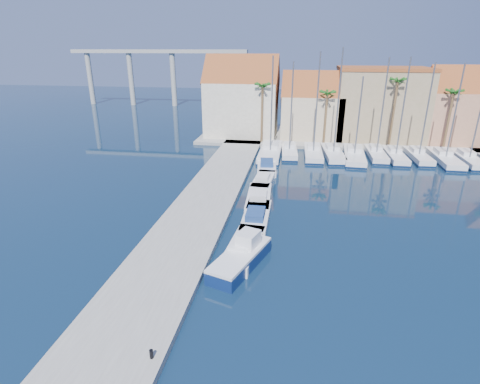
{
  "coord_description": "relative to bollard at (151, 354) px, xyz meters",
  "views": [
    {
      "loc": [
        -0.0,
        -18.11,
        14.92
      ],
      "look_at": [
        -4.84,
        12.31,
        3.0
      ],
      "focal_mm": 28.0,
      "sensor_mm": 36.0,
      "label": 1
    }
  ],
  "objects": [
    {
      "name": "sailboat_1",
      "position": [
        5.34,
        40.96,
        -0.11
      ],
      "size": [
        2.76,
        8.53,
        13.19
      ],
      "rotation": [
        0.0,
        0.0,
        0.06
      ],
      "color": "white",
      "rests_on": "ground"
    },
    {
      "name": "sailboat_3",
      "position": [
        11.65,
        40.66,
        -0.11
      ],
      "size": [
        3.28,
        9.71,
        14.99
      ],
      "rotation": [
        0.0,
        0.0,
        0.08
      ],
      "color": "white",
      "rests_on": "ground"
    },
    {
      "name": "shore_north",
      "position": [
        16.6,
        52.61,
        -0.49
      ],
      "size": [
        54.0,
        16.0,
        0.5
      ],
      "primitive_type": "cube",
      "color": "gray",
      "rests_on": "ground"
    },
    {
      "name": "motorboat_west_1",
      "position": [
        3.19,
        17.24,
        -0.23
      ],
      "size": [
        2.31,
        7.09,
        1.4
      ],
      "rotation": [
        0.0,
        0.0,
        0.01
      ],
      "color": "white",
      "rests_on": "ground"
    },
    {
      "name": "building_2",
      "position": [
        19.6,
        52.61,
        5.51
      ],
      "size": [
        14.2,
        10.2,
        11.5
      ],
      "color": "#9B875F",
      "rests_on": "shore_north"
    },
    {
      "name": "sailboat_7",
      "position": [
        23.47,
        41.12,
        -0.11
      ],
      "size": [
        2.45,
        8.38,
        13.15
      ],
      "rotation": [
        0.0,
        0.0,
        0.03
      ],
      "color": "white",
      "rests_on": "ground"
    },
    {
      "name": "ground",
      "position": [
        6.6,
        4.61,
        -0.74
      ],
      "size": [
        260.0,
        260.0,
        0.0
      ],
      "primitive_type": "plane",
      "color": "#081C30",
      "rests_on": "ground"
    },
    {
      "name": "building_0",
      "position": [
        -3.4,
        51.61,
        5.78
      ],
      "size": [
        12.3,
        9.0,
        13.5
      ],
      "color": "beige",
      "rests_on": "shore_north"
    },
    {
      "name": "bollard",
      "position": [
        0.0,
        0.0,
        0.0
      ],
      "size": [
        0.19,
        0.19,
        0.49
      ],
      "primitive_type": "cylinder",
      "color": "black",
      "rests_on": "quay_west"
    },
    {
      "name": "sailboat_4",
      "position": [
        14.6,
        40.23,
        -0.18
      ],
      "size": [
        3.4,
        10.57,
        11.39
      ],
      "rotation": [
        0.0,
        0.0,
        -0.06
      ],
      "color": "white",
      "rests_on": "ground"
    },
    {
      "name": "sailboat_2",
      "position": [
        8.83,
        40.66,
        -0.12
      ],
      "size": [
        2.72,
        9.5,
        14.49
      ],
      "rotation": [
        0.0,
        0.0,
        0.02
      ],
      "color": "white",
      "rests_on": "ground"
    },
    {
      "name": "quay_west",
      "position": [
        -2.4,
        18.11,
        -0.49
      ],
      "size": [
        6.0,
        77.0,
        0.5
      ],
      "primitive_type": "cube",
      "color": "gray",
      "rests_on": "ground"
    },
    {
      "name": "palm_0",
      "position": [
        0.6,
        46.61,
        8.34
      ],
      "size": [
        2.6,
        2.6,
        10.15
      ],
      "color": "brown",
      "rests_on": "shore_north"
    },
    {
      "name": "palm_3",
      "position": [
        28.6,
        46.61,
        7.86
      ],
      "size": [
        2.6,
        2.6,
        9.65
      ],
      "color": "brown",
      "rests_on": "shore_north"
    },
    {
      "name": "sailboat_9",
      "position": [
        29.82,
        40.54,
        -0.11
      ],
      "size": [
        2.36,
        8.88,
        14.04
      ],
      "rotation": [
        0.0,
        0.0,
        0.0
      ],
      "color": "white",
      "rests_on": "ground"
    },
    {
      "name": "building_3",
      "position": [
        31.6,
        51.61,
        5.12
      ],
      "size": [
        10.3,
        8.0,
        12.0
      ],
      "color": "tan",
      "rests_on": "shore_north"
    },
    {
      "name": "sailboat_5",
      "position": [
        17.79,
        41.42,
        -0.11
      ],
      "size": [
        2.32,
        8.62,
        13.75
      ],
      "rotation": [
        0.0,
        0.0,
        -0.0
      ],
      "color": "white",
      "rests_on": "ground"
    },
    {
      "name": "sailboat_8",
      "position": [
        26.77,
        40.48,
        -0.15
      ],
      "size": [
        2.7,
        9.9,
        13.14
      ],
      "rotation": [
        0.0,
        0.0,
        -0.01
      ],
      "color": "white",
      "rests_on": "ground"
    },
    {
      "name": "palm_2",
      "position": [
        20.6,
        46.61,
        9.27
      ],
      "size": [
        2.6,
        2.6,
        11.15
      ],
      "color": "brown",
      "rests_on": "shore_north"
    },
    {
      "name": "building_1",
      "position": [
        8.6,
        51.61,
        4.55
      ],
      "size": [
        10.3,
        8.0,
        11.0
      ],
      "color": "#CAB38E",
      "rests_on": "shore_north"
    },
    {
      "name": "motorboat_west_3",
      "position": [
        2.85,
        27.33,
        -0.23
      ],
      "size": [
        2.44,
        6.47,
        1.4
      ],
      "rotation": [
        0.0,
        0.0,
        -0.06
      ],
      "color": "white",
      "rests_on": "ground"
    },
    {
      "name": "palm_1",
      "position": [
        10.6,
        46.61,
        7.39
      ],
      "size": [
        2.6,
        2.6,
        9.15
      ],
      "color": "brown",
      "rests_on": "shore_north"
    },
    {
      "name": "sailboat_0",
      "position": [
        2.65,
        40.17,
        -0.16
      ],
      "size": [
        3.04,
        11.48,
        13.94
      ],
      "rotation": [
        0.0,
        0.0,
        -0.0
      ],
      "color": "white",
      "rests_on": "ground"
    },
    {
      "name": "sailboat_6",
      "position": [
        20.3,
        40.84,
        -0.11
      ],
      "size": [
        2.32,
        8.55,
        13.84
      ],
      "rotation": [
        0.0,
        0.0,
        0.01
      ],
      "color": "white",
      "rests_on": "ground"
    },
    {
      "name": "fishing_boat",
      "position": [
        2.99,
        9.85,
        -0.01
      ],
      "size": [
        4.05,
        6.68,
        2.22
      ],
      "rotation": [
        0.0,
        0.0,
        -0.33
      ],
      "color": "#0E2152",
      "rests_on": "ground"
    },
    {
      "name": "motorboat_west_2",
      "position": [
        2.91,
        21.98,
        -0.23
      ],
      "size": [
        2.68,
        7.4,
        1.4
      ],
      "rotation": [
        0.0,
        0.0,
        0.05
      ],
      "color": "white",
      "rests_on": "ground"
    },
    {
      "name": "motorboat_west_4",
      "position": [
        2.68,
        33.31,
        -0.23
      ],
      "size": [
        3.0,
        7.43,
        1.4
      ],
      "rotation": [
        0.0,
        0.0,
        0.1
      ],
      "color": "white",
      "rests_on": "ground"
    },
    {
      "name": "motorboat_west_0",
      "position": [
        2.86,
        11.56,
        -0.23
      ],
      "size": [
        2.78,
        6.98,
        1.4
      ],
      "rotation": [
        0.0,
        0.0,
        -0.09
      ],
      "color": "white",
      "rests_on": "ground"
    },
    {
      "name": "viaduct",
      "position": [
        -32.47,
        86.61,
        9.5
      ],
      "size": [
        48.0,
        2.2,
        14.45
      ],
      "color": "#9E9E99",
      "rests_on": "ground"
    }
  ]
}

